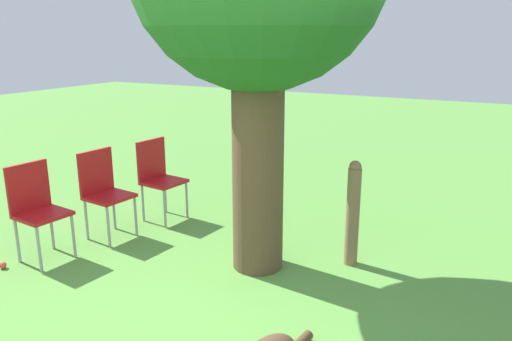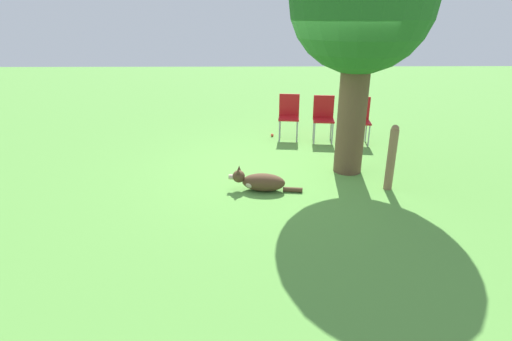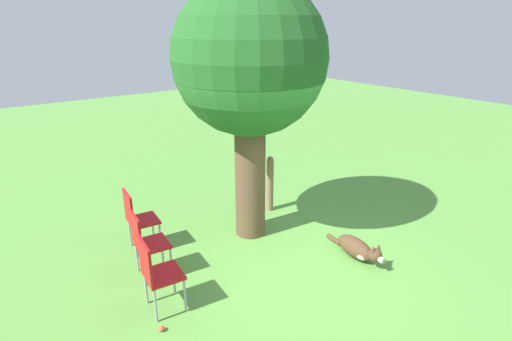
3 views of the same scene
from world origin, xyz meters
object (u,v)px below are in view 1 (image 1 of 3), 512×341
fence_post (353,213)px  red_chair_0 (37,205)px  red_chair_1 (104,188)px  red_chair_2 (158,174)px  tennis_ball (3,265)px

fence_post → red_chair_0: (-2.79, -1.33, 0.03)m
fence_post → red_chair_1: (-2.62, -0.60, 0.03)m
red_chair_0 → red_chair_1: size_ratio=1.00×
red_chair_0 → red_chair_2: size_ratio=1.00×
fence_post → red_chair_0: 3.09m
tennis_ball → red_chair_2: bearing=75.2°
fence_post → red_chair_2: bearing=177.1°
fence_post → red_chair_1: bearing=-167.0°
red_chair_2 → red_chair_0: bearing=-97.1°
fence_post → tennis_ball: (-2.93, -1.68, -0.49)m
tennis_ball → red_chair_1: bearing=74.2°
red_chair_2 → tennis_ball: bearing=-98.7°
fence_post → tennis_ball: 3.41m
red_chair_2 → fence_post: bearing=3.2°
red_chair_2 → tennis_ball: 1.94m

